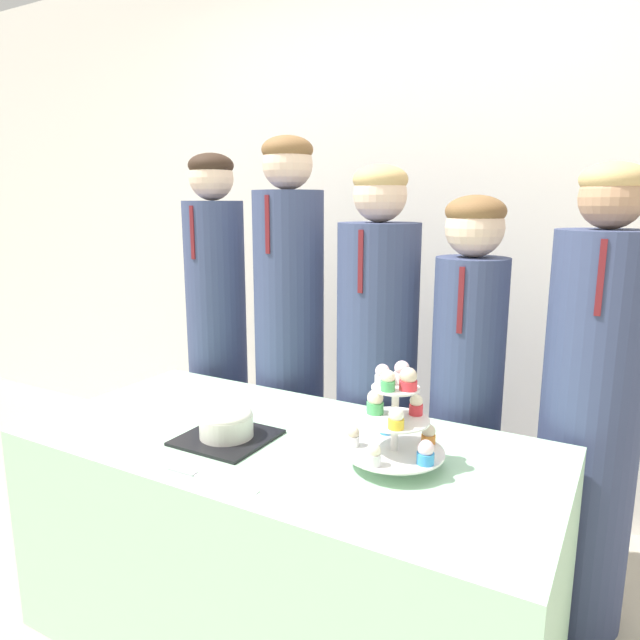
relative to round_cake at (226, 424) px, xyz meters
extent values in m
cube|color=silver|center=(0.15, 1.36, 0.60)|extent=(9.00, 0.06, 2.70)
cube|color=#A8DBB2|center=(0.15, 0.09, -0.40)|extent=(1.64, 0.78, 0.70)
cube|color=black|center=(0.00, 0.00, -0.05)|extent=(0.26, 0.26, 0.01)
cylinder|color=silver|center=(0.00, 0.00, -0.01)|extent=(0.16, 0.16, 0.07)
ellipsoid|color=silver|center=(0.00, 0.00, 0.03)|extent=(0.16, 0.16, 0.06)
cube|color=silver|center=(0.18, -0.23, -0.05)|extent=(0.20, 0.02, 0.00)
cube|color=#B2B2B7|center=(0.03, -0.23, -0.05)|extent=(0.09, 0.02, 0.01)
cylinder|color=silver|center=(0.51, 0.08, 0.06)|extent=(0.02, 0.02, 0.23)
cylinder|color=silver|center=(0.51, 0.08, -0.01)|extent=(0.28, 0.28, 0.01)
cylinder|color=silver|center=(0.51, 0.08, 0.08)|extent=(0.19, 0.19, 0.01)
cylinder|color=silver|center=(0.51, 0.08, 0.17)|extent=(0.13, 0.13, 0.01)
cylinder|color=white|center=(0.50, -0.03, 0.01)|extent=(0.04, 0.04, 0.03)
sphere|color=#F4E5C6|center=(0.50, -0.03, 0.04)|extent=(0.04, 0.04, 0.04)
cylinder|color=#3893DB|center=(0.62, 0.04, 0.01)|extent=(0.05, 0.05, 0.03)
sphere|color=silver|center=(0.62, 0.04, 0.04)|extent=(0.04, 0.04, 0.04)
cylinder|color=orange|center=(0.58, 0.17, 0.01)|extent=(0.04, 0.04, 0.02)
sphere|color=beige|center=(0.58, 0.17, 0.03)|extent=(0.04, 0.04, 0.04)
cylinder|color=#3893DB|center=(0.45, 0.18, 0.01)|extent=(0.04, 0.04, 0.03)
sphere|color=white|center=(0.45, 0.18, 0.04)|extent=(0.03, 0.03, 0.03)
cylinder|color=white|center=(0.40, 0.05, 0.01)|extent=(0.04, 0.04, 0.03)
sphere|color=beige|center=(0.40, 0.05, 0.04)|extent=(0.03, 0.03, 0.03)
cylinder|color=#4CB766|center=(0.45, 0.10, 0.10)|extent=(0.05, 0.05, 0.03)
sphere|color=#F4E5C6|center=(0.45, 0.10, 0.13)|extent=(0.05, 0.05, 0.05)
cylinder|color=yellow|center=(0.54, 0.02, 0.10)|extent=(0.04, 0.04, 0.03)
sphere|color=white|center=(0.54, 0.02, 0.13)|extent=(0.04, 0.04, 0.04)
cylinder|color=#E5333D|center=(0.55, 0.14, 0.10)|extent=(0.04, 0.04, 0.03)
sphere|color=#F4E5C6|center=(0.55, 0.14, 0.13)|extent=(0.04, 0.04, 0.04)
cylinder|color=#4CB766|center=(0.51, 0.04, 0.19)|extent=(0.04, 0.04, 0.03)
sphere|color=#F4E5C6|center=(0.51, 0.04, 0.22)|extent=(0.04, 0.04, 0.04)
cylinder|color=#E5333D|center=(0.55, 0.08, 0.19)|extent=(0.05, 0.05, 0.02)
sphere|color=beige|center=(0.55, 0.08, 0.22)|extent=(0.05, 0.05, 0.05)
cylinder|color=white|center=(0.52, 0.12, 0.19)|extent=(0.04, 0.04, 0.03)
sphere|color=silver|center=(0.52, 0.12, 0.22)|extent=(0.04, 0.04, 0.04)
cylinder|color=white|center=(0.48, 0.08, 0.19)|extent=(0.04, 0.04, 0.03)
sphere|color=silver|center=(0.48, 0.08, 0.22)|extent=(0.04, 0.04, 0.04)
cylinder|color=#384266|center=(-0.58, 0.67, -0.04)|extent=(0.26, 0.26, 1.42)
sphere|color=beige|center=(-0.58, 0.67, 0.76)|extent=(0.19, 0.19, 0.19)
ellipsoid|color=#332319|center=(-0.58, 0.67, 0.82)|extent=(0.19, 0.19, 0.10)
cube|color=maroon|center=(-0.58, 0.53, 0.54)|extent=(0.02, 0.01, 0.22)
cylinder|color=#384266|center=(-0.19, 0.67, -0.02)|extent=(0.29, 0.29, 1.46)
sphere|color=beige|center=(-0.19, 0.67, 0.81)|extent=(0.20, 0.20, 0.20)
ellipsoid|color=brown|center=(-0.19, 0.67, 0.86)|extent=(0.20, 0.20, 0.11)
cube|color=maroon|center=(-0.19, 0.52, 0.58)|extent=(0.02, 0.01, 0.22)
cylinder|color=#384266|center=(0.20, 0.67, -0.08)|extent=(0.31, 0.31, 1.34)
sphere|color=beige|center=(0.20, 0.67, 0.69)|extent=(0.20, 0.20, 0.20)
ellipsoid|color=tan|center=(0.20, 0.67, 0.74)|extent=(0.20, 0.20, 0.11)
cube|color=maroon|center=(0.20, 0.51, 0.46)|extent=(0.02, 0.01, 0.22)
cylinder|color=#384266|center=(0.55, 0.67, -0.14)|extent=(0.25, 0.25, 1.23)
sphere|color=beige|center=(0.55, 0.67, 0.58)|extent=(0.20, 0.20, 0.20)
ellipsoid|color=brown|center=(0.55, 0.67, 0.63)|extent=(0.20, 0.20, 0.11)
cube|color=maroon|center=(0.55, 0.54, 0.35)|extent=(0.02, 0.01, 0.22)
cylinder|color=#384266|center=(0.96, 0.67, -0.09)|extent=(0.31, 0.31, 1.33)
sphere|color=tan|center=(0.96, 0.67, 0.68)|extent=(0.19, 0.19, 0.19)
ellipsoid|color=tan|center=(0.96, 0.67, 0.73)|extent=(0.19, 0.19, 0.11)
cube|color=maroon|center=(0.96, 0.51, 0.45)|extent=(0.02, 0.01, 0.22)
camera|label=1|loc=(1.06, -1.28, 0.66)|focal=32.00mm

